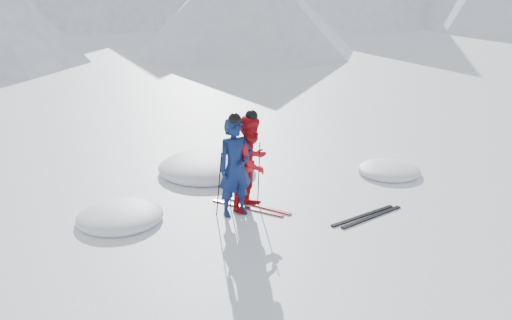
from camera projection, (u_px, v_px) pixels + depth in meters
ground at (326, 199)px, 11.88m from camera, size 160.00×160.00×0.00m
skier_blue at (235, 168)px, 10.84m from camera, size 0.80×0.59×2.03m
skier_red at (252, 163)px, 11.16m from camera, size 1.19×1.07×2.01m
pole_blue_left at (219, 184)px, 10.90m from camera, size 0.13×0.09×1.35m
pole_blue_right at (239, 177)px, 11.29m from camera, size 0.13×0.08×1.35m
pole_red_left at (233, 177)px, 11.30m from camera, size 0.13×0.10×1.34m
pole_red_right at (259, 173)px, 11.56m from camera, size 0.13×0.09×1.34m
ski_worn_left at (247, 208)px, 11.42m from camera, size 0.78×1.59×0.03m
ski_worn_right at (256, 205)px, 11.56m from camera, size 0.67×1.63×0.03m
ski_loose_a at (363, 216)px, 11.05m from camera, size 1.70×0.14×0.03m
ski_loose_b at (372, 217)px, 11.00m from camera, size 1.70×0.10×0.03m
snow_lumps at (221, 181)px, 12.96m from camera, size 8.10×4.79×0.53m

